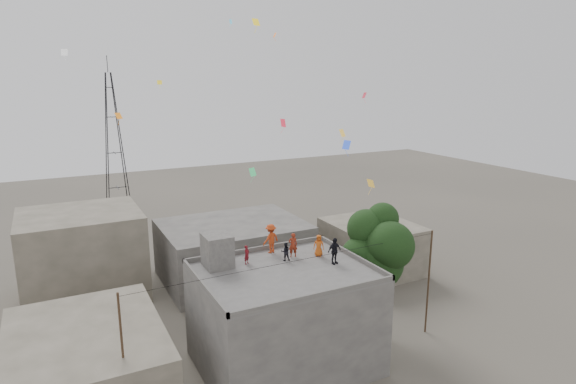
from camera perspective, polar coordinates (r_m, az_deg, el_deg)
name	(u,v)px	position (r m, az deg, el deg)	size (l,w,h in m)	color
ground	(284,364)	(31.61, -0.46, -19.68)	(140.00, 140.00, 0.00)	#4A463D
main_building	(284,319)	(30.07, -0.47, -14.79)	(10.00, 8.00, 6.10)	#4C4947
parapet	(284,269)	(28.70, -0.48, -9.14)	(10.00, 8.00, 0.30)	#4C4947
stair_head_box	(217,251)	(29.51, -8.38, -6.88)	(1.60, 1.80, 2.00)	#4C4947
neighbor_west	(87,365)	(29.90, -22.69, -18.39)	(8.00, 10.00, 4.00)	#595346
neighbor_north	(233,251)	(42.80, -6.51, -6.91)	(12.00, 9.00, 5.00)	#4C4947
neighbor_northwest	(83,255)	(42.08, -23.14, -6.85)	(9.00, 8.00, 7.00)	#595346
neighbor_east	(372,247)	(45.07, 9.89, -6.39)	(7.00, 8.00, 4.40)	#595346
tree	(378,249)	(32.93, 10.67, -6.66)	(4.90, 4.60, 9.10)	black
utility_line	(301,314)	(28.93, 1.59, -14.25)	(20.12, 0.62, 7.40)	black
transmission_tower	(114,145)	(64.74, -19.93, 5.24)	(2.97, 2.97, 20.01)	black
person_red_adult	(293,245)	(30.76, 0.59, -6.30)	(0.58, 0.38, 1.59)	maroon
person_orange_child	(319,246)	(30.99, 3.66, -6.35)	(0.69, 0.45, 1.41)	#CA5517
person_dark_child	(285,252)	(30.22, -0.30, -7.08)	(0.57, 0.44, 1.17)	black
person_dark_adult	(334,251)	(29.77, 5.52, -6.96)	(0.97, 0.40, 1.65)	black
person_orange_adult	(271,238)	(31.46, -2.05, -5.53)	(1.24, 0.71, 1.92)	#B53914
person_red_child	(247,255)	(29.81, -4.90, -7.41)	(0.43, 0.28, 1.18)	maroon
kites	(269,108)	(31.94, -2.30, 9.93)	(23.67, 16.52, 12.14)	orange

